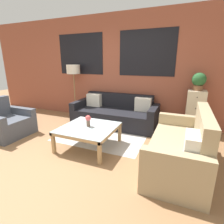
# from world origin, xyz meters

# --- Properties ---
(ground_plane) EXTENTS (16.00, 16.00, 0.00)m
(ground_plane) POSITION_xyz_m (0.00, 0.00, 0.00)
(ground_plane) COLOR #8E6642
(wall_back_brick) EXTENTS (8.40, 0.09, 2.80)m
(wall_back_brick) POSITION_xyz_m (0.00, 2.44, 1.41)
(wall_back_brick) COLOR brown
(wall_back_brick) RESTS_ON ground_plane
(rug) EXTENTS (1.90, 1.43, 0.00)m
(rug) POSITION_xyz_m (0.30, 1.19, 0.00)
(rug) COLOR #BCB7B2
(rug) RESTS_ON ground_plane
(couch_dark) EXTENTS (2.16, 0.88, 0.78)m
(couch_dark) POSITION_xyz_m (0.30, 1.95, 0.28)
(couch_dark) COLOR black
(couch_dark) RESTS_ON ground_plane
(settee_vintage) EXTENTS (0.80, 1.70, 0.92)m
(settee_vintage) POSITION_xyz_m (1.95, 0.53, 0.31)
(settee_vintage) COLOR tan
(settee_vintage) RESTS_ON ground_plane
(armchair_corner) EXTENTS (0.80, 0.87, 0.84)m
(armchair_corner) POSITION_xyz_m (-1.65, 0.36, 0.28)
(armchair_corner) COLOR #474C56
(armchair_corner) RESTS_ON ground_plane
(coffee_table) EXTENTS (1.00, 1.00, 0.41)m
(coffee_table) POSITION_xyz_m (0.30, 0.58, 0.35)
(coffee_table) COLOR silver
(coffee_table) RESTS_ON ground_plane
(floor_lamp) EXTENTS (0.37, 0.37, 1.52)m
(floor_lamp) POSITION_xyz_m (-1.03, 2.10, 1.31)
(floor_lamp) COLOR olive
(floor_lamp) RESTS_ON ground_plane
(drawer_cabinet) EXTENTS (0.39, 0.38, 0.98)m
(drawer_cabinet) POSITION_xyz_m (2.17, 2.18, 0.49)
(drawer_cabinet) COLOR beige
(drawer_cabinet) RESTS_ON ground_plane
(potted_plant) EXTENTS (0.29, 0.29, 0.39)m
(potted_plant) POSITION_xyz_m (2.17, 2.18, 1.19)
(potted_plant) COLOR brown
(potted_plant) RESTS_ON drawer_cabinet
(flower_vase) EXTENTS (0.11, 0.11, 0.22)m
(flower_vase) POSITION_xyz_m (0.29, 0.61, 0.54)
(flower_vase) COLOR brown
(flower_vase) RESTS_ON coffee_table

